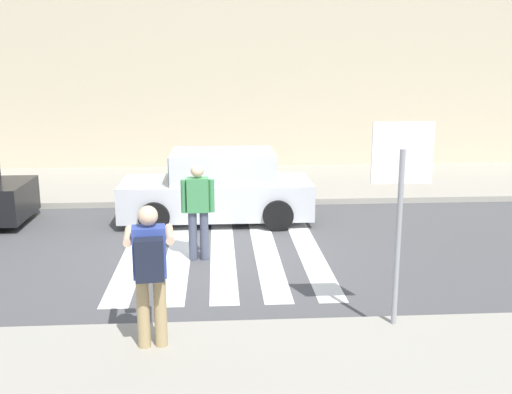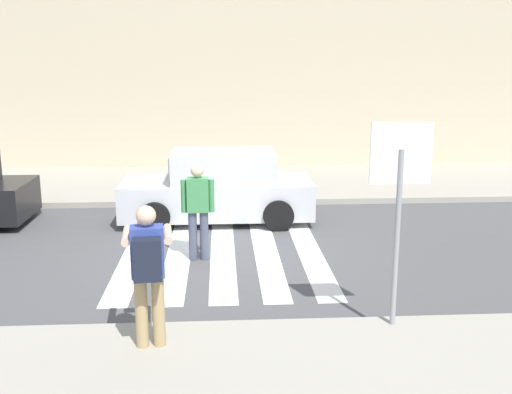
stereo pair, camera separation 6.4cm
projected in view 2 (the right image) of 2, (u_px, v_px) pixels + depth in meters
The scene contains 12 objects.
ground_plane at pixel (223, 253), 10.98m from camera, with size 120.00×120.00×0.00m, color #4C4C4F.
sidewalk_far at pixel (222, 183), 16.80m from camera, with size 60.00×4.80×0.14m, color #9E998C.
building_facade_far at pixel (220, 64), 20.35m from camera, with size 56.00×4.00×6.61m, color beige.
crosswalk_stripe_0 at pixel (136, 251), 11.08m from camera, with size 0.44×5.20×0.01m, color silver.
crosswalk_stripe_1 at pixel (180, 250), 11.13m from camera, with size 0.44×5.20×0.01m, color silver.
crosswalk_stripe_2 at pixel (223, 250), 11.17m from camera, with size 0.44×5.20×0.01m, color silver.
crosswalk_stripe_3 at pixel (265, 249), 11.22m from camera, with size 0.44×5.20×0.01m, color silver.
crosswalk_stripe_4 at pixel (308, 248), 11.27m from camera, with size 0.44×5.20×0.01m, color silver.
stop_sign at pixel (400, 180), 7.33m from camera, with size 0.76×0.08×2.61m.
photographer_with_backpack at pixel (148, 265), 6.90m from camera, with size 0.64×0.88×1.72m.
pedestrian_crossing at pixel (198, 206), 10.43m from camera, with size 0.58×0.25×1.72m.
parked_car_silver at pixel (219, 188), 13.05m from camera, with size 4.10×1.92×1.55m.
Camera 2 is at (-0.01, -10.48, 3.49)m, focal length 42.00 mm.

